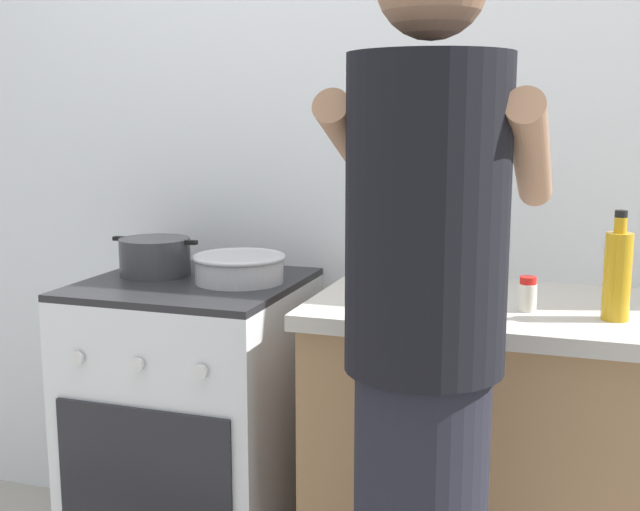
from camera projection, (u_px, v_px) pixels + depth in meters
name	position (u px, v px, depth m)	size (l,w,h in m)	color
back_wall	(407.00, 156.00, 2.43)	(3.20, 0.10, 2.50)	silver
countertop	(503.00, 468.00, 2.13)	(1.00, 0.60, 0.90)	#99724C
stove_range	(196.00, 428.00, 2.41)	(0.60, 0.62, 0.90)	silver
pot	(155.00, 257.00, 2.40)	(0.28, 0.21, 0.11)	#38383D
mixing_bowl	(239.00, 267.00, 2.30)	(0.27, 0.27, 0.08)	#B7B7BC
utensil_crock	(443.00, 246.00, 2.29)	(0.10, 0.10, 0.32)	silver
spice_bottle	(528.00, 294.00, 1.96)	(0.04, 0.04, 0.09)	silver
oil_bottle	(617.00, 274.00, 1.87)	(0.06, 0.06, 0.26)	gold
person	(423.00, 388.00, 1.54)	(0.41, 0.50, 1.70)	black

